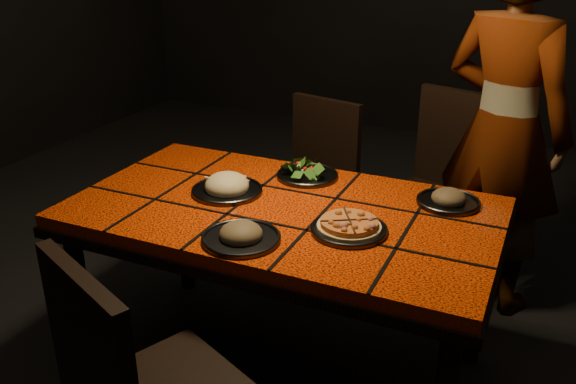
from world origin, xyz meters
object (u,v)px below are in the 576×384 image
at_px(chair_far_left, 314,175).
at_px(diner, 504,130).
at_px(plate_pizza, 349,227).
at_px(chair_far_right, 445,180).
at_px(dining_table, 283,225).
at_px(plate_pasta, 227,187).

relative_size(chair_far_left, diner, 0.52).
bearing_deg(chair_far_left, plate_pizza, -48.12).
height_order(chair_far_right, plate_pizza, chair_far_right).
bearing_deg(chair_far_right, chair_far_left, -155.89).
xyz_separation_m(chair_far_left, chair_far_right, (0.67, 0.09, 0.05)).
bearing_deg(dining_table, plate_pizza, -18.01).
relative_size(chair_far_right, plate_pizza, 3.26).
bearing_deg(plate_pizza, dining_table, 161.99).
distance_m(chair_far_right, plate_pasta, 1.18).
bearing_deg(dining_table, diner, 53.66).
distance_m(dining_table, chair_far_right, 1.06).
relative_size(dining_table, diner, 0.93).
distance_m(chair_far_right, diner, 0.38).
relative_size(chair_far_left, plate_pizza, 2.98).
xyz_separation_m(chair_far_left, diner, (0.91, 0.06, 0.35)).
xyz_separation_m(dining_table, chair_far_left, (-0.22, 0.87, -0.15)).
bearing_deg(plate_pasta, diner, 43.76).
xyz_separation_m(chair_far_left, plate_pizza, (0.52, -0.97, 0.24)).
height_order(dining_table, plate_pizza, plate_pizza).
bearing_deg(diner, chair_far_right, 18.58).
bearing_deg(dining_table, chair_far_right, 65.03).
xyz_separation_m(diner, plate_pasta, (-0.94, -0.90, -0.10)).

